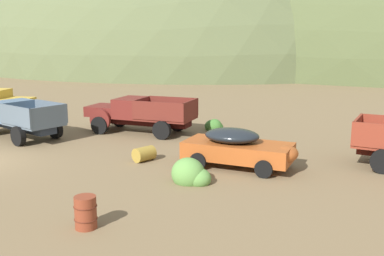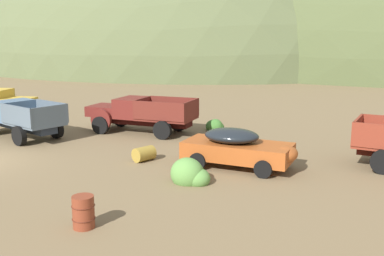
{
  "view_description": "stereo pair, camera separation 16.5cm",
  "coord_description": "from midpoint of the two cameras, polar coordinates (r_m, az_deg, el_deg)",
  "views": [
    {
      "loc": [
        16.86,
        -10.85,
        5.16
      ],
      "look_at": [
        7.29,
        5.6,
        1.26
      ],
      "focal_mm": 41.8,
      "sensor_mm": 36.0,
      "label": 1
    },
    {
      "loc": [
        17.0,
        -10.77,
        5.16
      ],
      "look_at": [
        7.29,
        5.6,
        1.26
      ],
      "focal_mm": 41.8,
      "sensor_mm": 36.0,
      "label": 2
    }
  ],
  "objects": [
    {
      "name": "bush_front_left",
      "position": [
        25.14,
        2.69,
        0.19
      ],
      "size": [
        1.04,
        0.94,
        0.82
      ],
      "color": "#3D702D",
      "rests_on": "ground"
    },
    {
      "name": "truck_chalk_blue",
      "position": [
        25.2,
        -21.87,
        1.25
      ],
      "size": [
        5.85,
        2.99,
        1.91
      ],
      "rotation": [
        0.0,
        0.0,
        2.99
      ],
      "color": "#262D39",
      "rests_on": "ground"
    },
    {
      "name": "oil_drum_foreground",
      "position": [
        12.76,
        -13.79,
        -10.41
      ],
      "size": [
        0.64,
        0.64,
        0.91
      ],
      "color": "brown",
      "rests_on": "ground"
    },
    {
      "name": "car_oxide_orange",
      "position": [
        17.92,
        6.0,
        -2.52
      ],
      "size": [
        4.69,
        2.45,
        1.57
      ],
      "rotation": [
        0.0,
        0.0,
        0.11
      ],
      "color": "#A34C1E",
      "rests_on": "ground"
    },
    {
      "name": "hill_far_right",
      "position": [
        76.18,
        19.3,
        7.05
      ],
      "size": [
        117.23,
        51.29,
        44.2
      ],
      "primitive_type": "ellipsoid",
      "color": "#4C5633",
      "rests_on": "ground"
    },
    {
      "name": "oil_drum_tipped",
      "position": [
        18.99,
        -6.37,
        -3.31
      ],
      "size": [
        0.81,
        1.0,
        0.61
      ],
      "color": "olive",
      "rests_on": "ground"
    },
    {
      "name": "bush_near_barrel",
      "position": [
        26.9,
        -5.03,
        0.94
      ],
      "size": [
        1.15,
        0.85,
        0.82
      ],
      "color": "#3D702D",
      "rests_on": "ground"
    },
    {
      "name": "truck_oxblood",
      "position": [
        24.67,
        -7.68,
        1.8
      ],
      "size": [
        6.25,
        3.22,
        1.91
      ],
      "rotation": [
        0.0,
        0.0,
        3.31
      ],
      "color": "black",
      "rests_on": "ground"
    },
    {
      "name": "hill_distant",
      "position": [
        82.67,
        -3.02,
        7.98
      ],
      "size": [
        77.33,
        63.93,
        46.66
      ],
      "primitive_type": "ellipsoid",
      "color": "#56603D",
      "rests_on": "ground"
    },
    {
      "name": "bush_back_edge",
      "position": [
        16.13,
        -0.44,
        -6.0
      ],
      "size": [
        1.49,
        1.13,
        1.17
      ],
      "color": "#5B8E42",
      "rests_on": "ground"
    }
  ]
}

